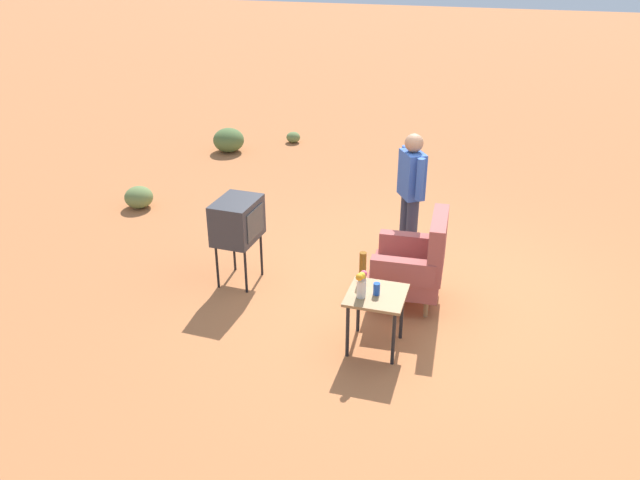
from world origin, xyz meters
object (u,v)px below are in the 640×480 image
Objects in this scene: armchair at (415,263)px; side_table at (376,302)px; tv_on_stand at (237,221)px; soda_can_blue at (377,289)px; flower_vase at (361,283)px; person_standing at (411,190)px; bottle_tall_amber at (363,266)px.

armchair reaches higher than side_table.
tv_on_stand is 2.00m from soda_can_blue.
person_standing is at bearing 176.41° from flower_vase.
armchair is 0.99m from side_table.
person_standing reaches higher than tv_on_stand.
soda_can_blue is at bearing 0.12° from person_standing.
tv_on_stand is (-0.85, -1.80, 0.26)m from side_table.
tv_on_stand is at bearing -115.28° from side_table.
flower_vase is at bearing -54.70° from side_table.
tv_on_stand is 3.43× the size of bottle_tall_amber.
side_table is 0.15m from soda_can_blue.
side_table is 2.01m from tv_on_stand.
flower_vase is at bearing -19.26° from armchair.
side_table is 0.39m from bottle_tall_amber.
person_standing is 2.05m from flower_vase.
side_table is (0.96, -0.24, 0.03)m from armchair.
bottle_tall_amber reaches higher than soda_can_blue.
tv_on_stand is at bearing -86.97° from armchair.
flower_vase is (0.94, 1.67, -0.02)m from tv_on_stand.
tv_on_stand is 8.44× the size of soda_can_blue.
bottle_tall_amber is at bearing -6.40° from person_standing.
armchair is 1.11m from person_standing.
bottle_tall_amber reaches higher than side_table.
person_standing is at bearing 121.42° from tv_on_stand.
soda_can_blue is at bearing 38.62° from bottle_tall_amber.
bottle_tall_amber is (-0.24, -0.20, 0.24)m from side_table.
tv_on_stand is at bearing -58.58° from person_standing.
person_standing is at bearing 173.60° from bottle_tall_amber.
tv_on_stand is 0.63× the size of person_standing.
tv_on_stand is at bearing -110.91° from bottle_tall_amber.
person_standing reaches higher than soda_can_blue.
bottle_tall_amber is (0.61, 1.60, -0.02)m from tv_on_stand.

